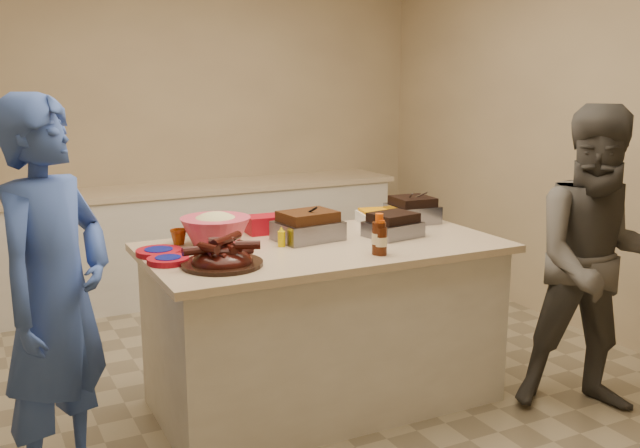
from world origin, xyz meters
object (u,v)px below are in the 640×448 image
island (324,400)px  rib_platter (222,266)px  coleslaw_bowl (216,245)px  plastic_cup (179,245)px  bbq_bottle_b (381,255)px  guest_gray (588,407)px  mustard_bottle (282,247)px  bbq_bottle_a (379,254)px  roasting_pan (412,222)px

island → rib_platter: (-0.63, -0.17, 0.89)m
coleslaw_bowl → plastic_cup: coleslaw_bowl is taller
bbq_bottle_b → guest_gray: (1.10, -0.39, -0.89)m
mustard_bottle → bbq_bottle_b: bearing=-46.5°
coleslaw_bowl → guest_gray: coleslaw_bowl is taller
bbq_bottle_a → plastic_cup: (-0.83, 0.66, 0.00)m
coleslaw_bowl → bbq_bottle_a: size_ratio=1.78×
bbq_bottle_a → coleslaw_bowl: bearing=139.6°
island → guest_gray: bearing=-29.7°
roasting_pan → plastic_cup: (-1.44, 0.07, 0.00)m
mustard_bottle → plastic_cup: (-0.47, 0.29, 0.00)m
coleslaw_bowl → roasting_pan: bearing=1.3°
rib_platter → roasting_pan: rib_platter is taller
roasting_pan → coleslaw_bowl: (-1.27, -0.03, 0.00)m
bbq_bottle_b → plastic_cup: (-0.84, 0.68, 0.00)m
rib_platter → bbq_bottle_a: bearing=-10.9°
bbq_bottle_b → guest_gray: bearing=-19.7°
island → plastic_cup: bearing=154.4°
bbq_bottle_a → mustard_bottle: size_ratio=1.92×
island → bbq_bottle_a: bbq_bottle_a is taller
bbq_bottle_a → guest_gray: 1.48m
rib_platter → mustard_bottle: rib_platter is taller
bbq_bottle_b → plastic_cup: 1.08m
bbq_bottle_a → guest_gray: bbq_bottle_a is taller
island → bbq_bottle_b: 0.97m
plastic_cup → guest_gray: size_ratio=0.05×
bbq_bottle_a → mustard_bottle: bbq_bottle_a is taller
coleslaw_bowl → mustard_bottle: (0.29, -0.19, 0.00)m
bbq_bottle_a → guest_gray: (1.10, -0.41, -0.89)m
coleslaw_bowl → mustard_bottle: 0.35m
bbq_bottle_a → plastic_cup: size_ratio=2.33×
rib_platter → mustard_bottle: (0.41, 0.22, 0.00)m
plastic_cup → coleslaw_bowl: bearing=-28.9°
bbq_bottle_b → bbq_bottle_a: bearing=97.1°
roasting_pan → guest_gray: size_ratio=0.16×
coleslaw_bowl → plastic_cup: bearing=151.1°
rib_platter → coleslaw_bowl: size_ratio=1.05×
mustard_bottle → guest_gray: 1.89m
rib_platter → roasting_pan: size_ratio=1.46×
island → mustard_bottle: 0.92m
island → mustard_bottle: size_ratio=17.39×
guest_gray → island: bearing=-179.6°
roasting_pan → bbq_bottle_b: size_ratio=1.50×
coleslaw_bowl → mustard_bottle: size_ratio=3.41×
rib_platter → roasting_pan: bearing=17.8°
rib_platter → roasting_pan: (1.38, 0.44, 0.00)m
roasting_pan → plastic_cup: roasting_pan is taller
coleslaw_bowl → mustard_bottle: bearing=-33.1°
roasting_pan → mustard_bottle: size_ratio=2.45×
plastic_cup → roasting_pan: bearing=-2.7°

